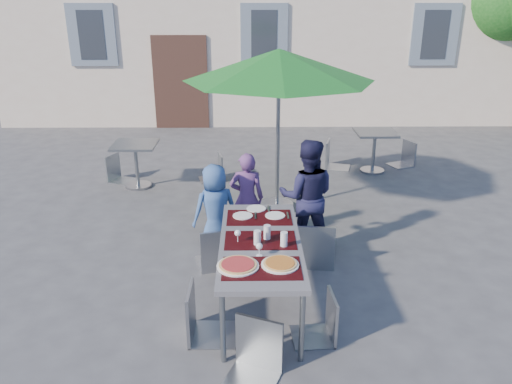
{
  "coord_description": "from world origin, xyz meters",
  "views": [
    {
      "loc": [
        -0.35,
        -4.67,
        2.99
      ],
      "look_at": [
        -0.28,
        0.66,
        0.92
      ],
      "focal_mm": 35.0,
      "sensor_mm": 36.0,
      "label": 1
    }
  ],
  "objects_px": {
    "chair_5": "(255,319)",
    "bg_chair_r_1": "(406,139)",
    "chair_0": "(217,223)",
    "chair_3": "(200,283)",
    "cafe_table_0": "(136,157)",
    "pizza_near_left": "(238,265)",
    "child_2": "(307,196)",
    "bg_chair_l_1": "(334,138)",
    "bg_chair_l_0": "(116,153)",
    "dining_table": "(260,245)",
    "chair_1": "(263,224)",
    "child_0": "(215,210)",
    "bg_chair_r_0": "(215,152)",
    "cafe_table_1": "(374,144)",
    "chair_2": "(316,218)",
    "pizza_near_right": "(280,264)",
    "chair_4": "(324,292)",
    "child_1": "(247,198)",
    "patio_umbrella": "(279,66)"
  },
  "relations": [
    {
      "from": "child_0",
      "to": "bg_chair_l_1",
      "type": "distance_m",
      "value": 3.89
    },
    {
      "from": "chair_4",
      "to": "bg_chair_l_1",
      "type": "relative_size",
      "value": 0.87
    },
    {
      "from": "child_1",
      "to": "chair_1",
      "type": "distance_m",
      "value": 0.63
    },
    {
      "from": "chair_3",
      "to": "bg_chair_r_0",
      "type": "height_order",
      "value": "chair_3"
    },
    {
      "from": "chair_1",
      "to": "child_0",
      "type": "bearing_deg",
      "value": 153.19
    },
    {
      "from": "chair_1",
      "to": "chair_2",
      "type": "height_order",
      "value": "chair_2"
    },
    {
      "from": "patio_umbrella",
      "to": "bg_chair_l_1",
      "type": "xyz_separation_m",
      "value": [
        1.16,
        1.99,
        -1.55
      ]
    },
    {
      "from": "dining_table",
      "to": "cafe_table_0",
      "type": "relative_size",
      "value": 2.44
    },
    {
      "from": "chair_3",
      "to": "cafe_table_0",
      "type": "xyz_separation_m",
      "value": [
        -1.44,
        4.04,
        -0.05
      ]
    },
    {
      "from": "chair_2",
      "to": "chair_4",
      "type": "height_order",
      "value": "chair_2"
    },
    {
      "from": "child_2",
      "to": "chair_0",
      "type": "distance_m",
      "value": 1.18
    },
    {
      "from": "child_1",
      "to": "child_2",
      "type": "bearing_deg",
      "value": 161.49
    },
    {
      "from": "child_1",
      "to": "chair_2",
      "type": "xyz_separation_m",
      "value": [
        0.8,
        -0.67,
        0.02
      ]
    },
    {
      "from": "pizza_near_right",
      "to": "chair_3",
      "type": "distance_m",
      "value": 0.75
    },
    {
      "from": "child_2",
      "to": "bg_chair_l_0",
      "type": "xyz_separation_m",
      "value": [
        -3.01,
        2.61,
        -0.21
      ]
    },
    {
      "from": "chair_1",
      "to": "bg_chair_r_1",
      "type": "relative_size",
      "value": 1.01
    },
    {
      "from": "bg_chair_r_1",
      "to": "pizza_near_left",
      "type": "bearing_deg",
      "value": -120.66
    },
    {
      "from": "chair_2",
      "to": "cafe_table_1",
      "type": "bearing_deg",
      "value": 66.44
    },
    {
      "from": "chair_0",
      "to": "chair_4",
      "type": "height_order",
      "value": "chair_0"
    },
    {
      "from": "pizza_near_right",
      "to": "child_0",
      "type": "distance_m",
      "value": 1.84
    },
    {
      "from": "dining_table",
      "to": "chair_4",
      "type": "height_order",
      "value": "chair_4"
    },
    {
      "from": "bg_chair_l_0",
      "to": "bg_chair_r_0",
      "type": "height_order",
      "value": "bg_chair_l_0"
    },
    {
      "from": "chair_1",
      "to": "cafe_table_1",
      "type": "bearing_deg",
      "value": 58.03
    },
    {
      "from": "bg_chair_l_1",
      "to": "chair_0",
      "type": "bearing_deg",
      "value": -117.54
    },
    {
      "from": "chair_5",
      "to": "bg_chair_r_1",
      "type": "bearing_deg",
      "value": 62.82
    },
    {
      "from": "chair_1",
      "to": "chair_3",
      "type": "bearing_deg",
      "value": -113.42
    },
    {
      "from": "child_1",
      "to": "patio_umbrella",
      "type": "bearing_deg",
      "value": -113.05
    },
    {
      "from": "child_2",
      "to": "cafe_table_1",
      "type": "height_order",
      "value": "child_2"
    },
    {
      "from": "chair_0",
      "to": "chair_5",
      "type": "relative_size",
      "value": 1.03
    },
    {
      "from": "pizza_near_right",
      "to": "bg_chair_l_1",
      "type": "distance_m",
      "value": 5.2
    },
    {
      "from": "cafe_table_0",
      "to": "child_2",
      "type": "bearing_deg",
      "value": -41.49
    },
    {
      "from": "chair_5",
      "to": "bg_chair_l_0",
      "type": "xyz_separation_m",
      "value": [
        -2.34,
        4.9,
        -0.05
      ]
    },
    {
      "from": "bg_chair_r_1",
      "to": "dining_table",
      "type": "bearing_deg",
      "value": -121.54
    },
    {
      "from": "chair_1",
      "to": "bg_chair_r_0",
      "type": "xyz_separation_m",
      "value": [
        -0.76,
        2.99,
        -0.01
      ]
    },
    {
      "from": "pizza_near_left",
      "to": "bg_chair_l_1",
      "type": "relative_size",
      "value": 0.39
    },
    {
      "from": "chair_0",
      "to": "chair_2",
      "type": "relative_size",
      "value": 0.94
    },
    {
      "from": "child_1",
      "to": "cafe_table_1",
      "type": "bearing_deg",
      "value": -129.47
    },
    {
      "from": "bg_chair_r_1",
      "to": "chair_3",
      "type": "bearing_deg",
      "value": -123.48
    },
    {
      "from": "chair_4",
      "to": "bg_chair_r_1",
      "type": "bearing_deg",
      "value": 66.19
    },
    {
      "from": "chair_1",
      "to": "bg_chair_r_0",
      "type": "relative_size",
      "value": 1.02
    },
    {
      "from": "bg_chair_l_1",
      "to": "child_0",
      "type": "bearing_deg",
      "value": -120.76
    },
    {
      "from": "bg_chair_r_0",
      "to": "patio_umbrella",
      "type": "bearing_deg",
      "value": -53.06
    },
    {
      "from": "chair_1",
      "to": "chair_5",
      "type": "height_order",
      "value": "chair_5"
    },
    {
      "from": "chair_3",
      "to": "cafe_table_0",
      "type": "relative_size",
      "value": 1.29
    },
    {
      "from": "dining_table",
      "to": "chair_2",
      "type": "bearing_deg",
      "value": 51.45
    },
    {
      "from": "chair_0",
      "to": "chair_2",
      "type": "height_order",
      "value": "chair_2"
    },
    {
      "from": "chair_0",
      "to": "bg_chair_r_0",
      "type": "distance_m",
      "value": 3.11
    },
    {
      "from": "pizza_near_left",
      "to": "cafe_table_0",
      "type": "distance_m",
      "value": 4.45
    },
    {
      "from": "dining_table",
      "to": "chair_1",
      "type": "xyz_separation_m",
      "value": [
        0.05,
        0.9,
        -0.18
      ]
    },
    {
      "from": "dining_table",
      "to": "chair_3",
      "type": "relative_size",
      "value": 1.89
    }
  ]
}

